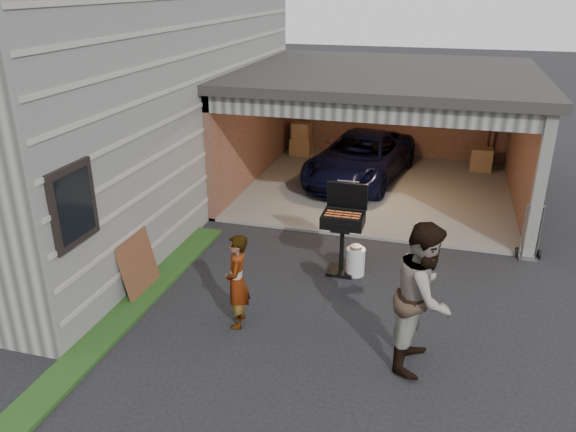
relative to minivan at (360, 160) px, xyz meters
name	(u,v)px	position (x,y,z in m)	size (l,w,h in m)	color
ground	(271,328)	(-0.20, -6.90, -0.59)	(80.00, 80.00, 0.00)	black
house	(63,80)	(-6.20, -2.90, 2.16)	(7.00, 11.00, 5.50)	#474744
groundcover_strip	(99,341)	(-2.45, -7.90, -0.56)	(0.50, 8.00, 0.06)	#193814
garage	(385,112)	(0.56, -0.11, 1.28)	(6.80, 6.30, 2.90)	#605E59
minivan	(360,160)	(0.00, 0.00, 0.00)	(1.95, 4.22, 1.17)	black
woman	(237,281)	(-0.70, -6.92, 0.14)	(0.53, 0.35, 1.45)	#A4AECE
man	(423,296)	(1.93, -7.10, 0.43)	(0.99, 0.77, 2.03)	#43251A
bbq_grill	(343,223)	(0.47, -4.86, 0.35)	(0.71, 0.62, 1.58)	black
propane_tank	(355,261)	(0.71, -4.90, -0.34)	(0.33, 0.33, 0.49)	silver
plywood_panel	(138,264)	(-2.60, -6.44, -0.08)	(0.04, 0.91, 1.02)	#55301D
hand_truck	(529,249)	(3.69, -3.43, -0.38)	(0.43, 0.32, 1.05)	slate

